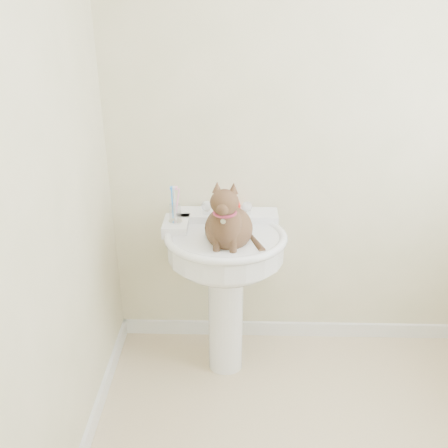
{
  "coord_description": "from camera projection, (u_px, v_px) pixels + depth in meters",
  "views": [
    {
      "loc": [
        -0.42,
        -1.39,
        1.91
      ],
      "look_at": [
        -0.48,
        0.77,
        0.89
      ],
      "focal_mm": 40.0,
      "sensor_mm": 36.0,
      "label": 1
    }
  ],
  "objects": [
    {
      "name": "soap_bar",
      "position": [
        231.0,
        206.0,
        2.65
      ],
      "size": [
        0.1,
        0.07,
        0.03
      ],
      "primitive_type": "cube",
      "rotation": [
        0.0,
        0.0,
        0.14
      ],
      "color": "red",
      "rests_on": "pedestal_sink"
    },
    {
      "name": "cat",
      "position": [
        228.0,
        225.0,
        2.33
      ],
      "size": [
        0.25,
        0.32,
        0.46
      ],
      "rotation": [
        0.0,
        0.0,
        -0.14
      ],
      "color": "brown",
      "rests_on": "pedestal_sink"
    },
    {
      "name": "wall_back",
      "position": [
        320.0,
        134.0,
        2.52
      ],
      "size": [
        2.2,
        0.0,
        2.5
      ],
      "primitive_type": null,
      "color": "beige",
      "rests_on": "ground"
    },
    {
      "name": "pedestal_sink",
      "position": [
        225.0,
        261.0,
        2.51
      ],
      "size": [
        0.62,
        0.61,
        0.85
      ],
      "color": "white",
      "rests_on": "floor"
    },
    {
      "name": "faucet",
      "position": [
        226.0,
        208.0,
        2.56
      ],
      "size": [
        0.28,
        0.12,
        0.14
      ],
      "color": "silver",
      "rests_on": "pedestal_sink"
    },
    {
      "name": "toothbrush_cup",
      "position": [
        175.0,
        213.0,
        2.48
      ],
      "size": [
        0.07,
        0.07,
        0.19
      ],
      "rotation": [
        0.0,
        0.0,
        0.07
      ],
      "color": "silver",
      "rests_on": "pedestal_sink"
    },
    {
      "name": "wall_left",
      "position": [
        18.0,
        223.0,
        1.55
      ],
      "size": [
        0.0,
        2.2,
        2.5
      ],
      "primitive_type": null,
      "color": "beige",
      "rests_on": "ground"
    },
    {
      "name": "baseboard_back",
      "position": [
        304.0,
        329.0,
        3.02
      ],
      "size": [
        2.2,
        0.02,
        0.09
      ],
      "primitive_type": "cube",
      "color": "white",
      "rests_on": "floor"
    }
  ]
}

